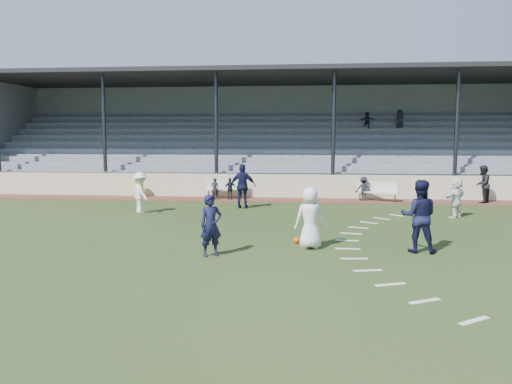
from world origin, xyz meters
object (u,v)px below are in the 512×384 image
(trash_bin, at_px, (139,189))
(official, at_px, (482,184))
(player_navy_lead, at_px, (211,225))
(football, at_px, (297,240))
(player_white_lead, at_px, (310,218))
(bench_right, at_px, (377,189))
(bench_left, at_px, (226,187))

(trash_bin, xyz_separation_m, official, (16.87, -0.55, 0.49))
(player_navy_lead, bearing_deg, official, 17.06)
(trash_bin, bearing_deg, football, -51.02)
(player_white_lead, bearing_deg, football, -79.91)
(bench_right, relative_size, player_white_lead, 1.15)
(bench_right, xyz_separation_m, official, (4.84, -0.20, 0.32))
(bench_right, xyz_separation_m, trash_bin, (-12.03, 0.35, -0.17))
(player_white_lead, distance_m, official, 13.20)
(football, xyz_separation_m, player_navy_lead, (-2.22, -1.79, 0.72))
(football, bearing_deg, player_navy_lead, -141.15)
(player_white_lead, bearing_deg, player_navy_lead, 3.13)
(bench_left, xyz_separation_m, football, (3.82, -10.38, -0.49))
(football, bearing_deg, player_white_lead, -58.79)
(player_white_lead, bearing_deg, trash_bin, -72.54)
(bench_right, bearing_deg, player_navy_lead, -93.96)
(football, distance_m, player_white_lead, 1.06)
(official, bearing_deg, bench_left, -53.67)
(player_navy_lead, relative_size, official, 0.92)
(bench_right, bearing_deg, player_white_lead, -84.65)
(football, bearing_deg, bench_left, 110.23)
(football, height_order, player_navy_lead, player_navy_lead)
(bench_left, bearing_deg, football, -69.13)
(bench_right, height_order, player_white_lead, player_white_lead)
(bench_left, bearing_deg, official, -2.16)
(bench_left, relative_size, official, 1.13)
(bench_right, distance_m, trash_bin, 12.04)
(trash_bin, bearing_deg, player_white_lead, -51.42)
(bench_right, height_order, football, bench_right)
(bench_left, xyz_separation_m, official, (12.34, -0.60, 0.32))
(bench_left, height_order, football, bench_left)
(trash_bin, bearing_deg, bench_left, 0.66)
(player_navy_lead, xyz_separation_m, official, (10.73, 11.56, 0.09))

